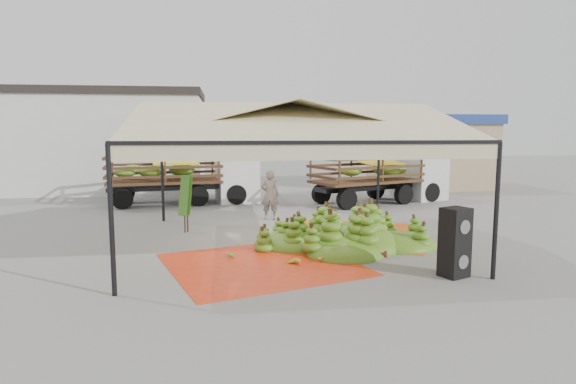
{
  "coord_description": "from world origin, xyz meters",
  "views": [
    {
      "loc": [
        -1.83,
        -13.54,
        3.23
      ],
      "look_at": [
        0.2,
        1.5,
        1.3
      ],
      "focal_mm": 30.0,
      "sensor_mm": 36.0,
      "label": 1
    }
  ],
  "objects": [
    {
      "name": "speaker_stack",
      "position": [
        3.23,
        -3.7,
        0.78
      ],
      "size": [
        0.71,
        0.67,
        1.55
      ],
      "rotation": [
        0.0,
        0.0,
        0.41
      ],
      "color": "black",
      "rests_on": "ground"
    },
    {
      "name": "truck_left",
      "position": [
        -3.33,
        8.34,
        1.38
      ],
      "size": [
        6.78,
        3.14,
        2.24
      ],
      "rotation": [
        0.0,
        0.0,
        0.14
      ],
      "color": "#4B3419",
      "rests_on": "ground"
    },
    {
      "name": "hand_yellow_a",
      "position": [
        0.46,
        -2.04,
        0.1
      ],
      "size": [
        0.52,
        0.46,
        0.2
      ],
      "primitive_type": "ellipsoid",
      "rotation": [
        0.0,
        0.0,
        -0.24
      ],
      "color": "gold",
      "rests_on": "ground"
    },
    {
      "name": "building_white",
      "position": [
        -10.0,
        14.0,
        2.71
      ],
      "size": [
        14.3,
        6.3,
        5.4
      ],
      "color": "silver",
      "rests_on": "ground"
    },
    {
      "name": "hand_yellow_b",
      "position": [
        -0.2,
        -2.34,
        0.1
      ],
      "size": [
        0.59,
        0.59,
        0.21
      ],
      "primitive_type": "ellipsoid",
      "rotation": [
        0.0,
        0.0,
        0.78
      ],
      "color": "gold",
      "rests_on": "ground"
    },
    {
      "name": "tarp_right",
      "position": [
        2.13,
        0.84,
        0.01
      ],
      "size": [
        5.39,
        5.51,
        0.01
      ],
      "primitive_type": "cube",
      "rotation": [
        0.0,
        0.0,
        -0.35
      ],
      "color": "orange",
      "rests_on": "ground"
    },
    {
      "name": "hand_red_b",
      "position": [
        1.69,
        -1.76,
        0.1
      ],
      "size": [
        0.47,
        0.4,
        0.21
      ],
      "primitive_type": "ellipsoid",
      "rotation": [
        0.0,
        0.0,
        -0.06
      ],
      "color": "#511612",
      "rests_on": "ground"
    },
    {
      "name": "ground",
      "position": [
        0.0,
        0.0,
        0.0
      ],
      "size": [
        90.0,
        90.0,
        0.0
      ],
      "primitive_type": "plane",
      "color": "slate",
      "rests_on": "ground"
    },
    {
      "name": "tarp_left",
      "position": [
        -0.94,
        -2.17,
        0.01
      ],
      "size": [
        5.35,
        5.21,
        0.01
      ],
      "primitive_type": "cube",
      "rotation": [
        0.0,
        0.0,
        0.31
      ],
      "color": "red",
      "rests_on": "ground"
    },
    {
      "name": "building_tan",
      "position": [
        10.0,
        13.0,
        2.07
      ],
      "size": [
        6.3,
        5.3,
        4.1
      ],
      "color": "tan",
      "rests_on": "ground"
    },
    {
      "name": "banana_heap",
      "position": [
        1.7,
        -0.58,
        0.57
      ],
      "size": [
        5.48,
        4.57,
        1.14
      ],
      "primitive_type": "ellipsoid",
      "rotation": [
        0.0,
        0.0,
        -0.04
      ],
      "color": "#387E1A",
      "rests_on": "ground"
    },
    {
      "name": "truck_right",
      "position": [
        5.48,
        7.52,
        1.37
      ],
      "size": [
        6.84,
        4.41,
        2.22
      ],
      "rotation": [
        0.0,
        0.0,
        0.37
      ],
      "color": "#52381B",
      "rests_on": "ground"
    },
    {
      "name": "vendor",
      "position": [
        -0.17,
        3.76,
        0.91
      ],
      "size": [
        0.74,
        0.56,
        1.82
      ],
      "primitive_type": "imported",
      "rotation": [
        0.0,
        0.0,
        2.94
      ],
      "color": "gray",
      "rests_on": "ground"
    },
    {
      "name": "hand_red_a",
      "position": [
        2.13,
        -1.86,
        0.11
      ],
      "size": [
        0.56,
        0.49,
        0.23
      ],
      "primitive_type": "ellipsoid",
      "rotation": [
        0.0,
        0.0,
        -0.18
      ],
      "color": "#591A14",
      "rests_on": "ground"
    },
    {
      "name": "hand_green",
      "position": [
        -1.73,
        -1.35,
        0.09
      ],
      "size": [
        0.5,
        0.45,
        0.18
      ],
      "primitive_type": "ellipsoid",
      "rotation": [
        0.0,
        0.0,
        -0.35
      ],
      "color": "#476F17",
      "rests_on": "ground"
    },
    {
      "name": "hanging_bunches",
      "position": [
        1.11,
        -0.17,
        2.62
      ],
      "size": [
        3.24,
        0.24,
        0.2
      ],
      "color": "#477217",
      "rests_on": "ground"
    },
    {
      "name": "banana_leaves",
      "position": [
        -2.84,
        2.16,
        0.0
      ],
      "size": [
        0.96,
        1.36,
        3.7
      ],
      "primitive_type": null,
      "color": "#29731E",
      "rests_on": "ground"
    },
    {
      "name": "canopy_tent",
      "position": [
        0.0,
        0.0,
        3.3
      ],
      "size": [
        8.1,
        8.1,
        4.0
      ],
      "color": "black",
      "rests_on": "ground"
    }
  ]
}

